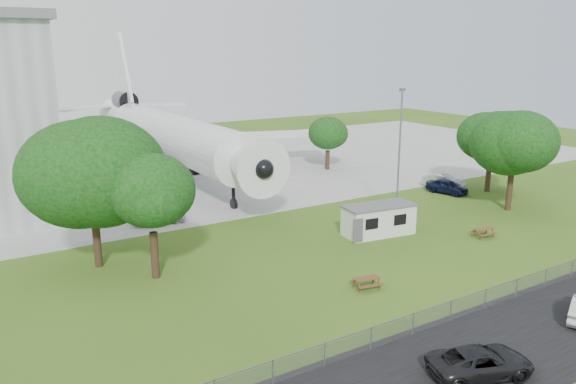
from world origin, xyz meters
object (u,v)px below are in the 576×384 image
site_cabin (379,220)px  picnic_east (483,237)px  airliner (169,134)px  picnic_west (366,288)px

site_cabin → picnic_east: bearing=-36.8°
airliner → picnic_east: 39.25m
airliner → picnic_east: airliner is taller
site_cabin → picnic_east: 8.86m
picnic_west → airliner: bearing=97.5°
airliner → site_cabin: bearing=-77.5°
picnic_west → picnic_east: bearing=20.0°
airliner → site_cabin: size_ratio=6.92×
picnic_west → picnic_east: size_ratio=1.00×
site_cabin → picnic_west: (-8.03, -8.12, -1.31)m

